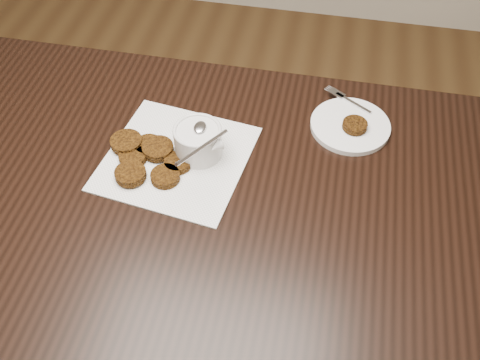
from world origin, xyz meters
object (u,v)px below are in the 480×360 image
napkin (177,158)px  plate_with_patty (351,123)px  table (216,294)px  sauce_ramekin (197,129)px

napkin → plate_with_patty: bearing=25.3°
table → napkin: (-0.10, 0.11, 0.38)m
table → napkin: napkin is taller
plate_with_patty → sauce_ramekin: bearing=-155.2°
napkin → sauce_ramekin: 0.09m
sauce_ramekin → napkin: bearing=-151.1°
sauce_ramekin → plate_with_patty: 0.36m
napkin → plate_with_patty: 0.40m
table → napkin: size_ratio=4.73×
table → sauce_ramekin: bearing=112.4°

